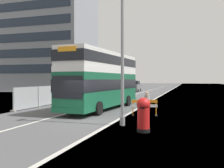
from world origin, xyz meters
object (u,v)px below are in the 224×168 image
object	(u,v)px
car_oncoming_near	(111,89)
lamppost_foreground	(122,51)
red_pillar_postbox	(143,113)
car_receding_mid	(122,88)
roadworks_barrier	(145,106)
car_receding_far	(135,86)
pedestrian_at_kerb	(147,104)
double_decker_bus	(103,79)

from	to	relation	value
car_oncoming_near	lamppost_foreground	bearing A→B (deg)	-70.92
red_pillar_postbox	car_oncoming_near	xyz separation A→B (m)	(-9.01, 23.29, 0.12)
car_oncoming_near	car_receding_mid	bearing A→B (deg)	92.67
red_pillar_postbox	roadworks_barrier	distance (m)	5.37
car_receding_far	lamppost_foreground	bearing A→B (deg)	-78.94
roadworks_barrier	car_receding_far	size ratio (longest dim) A/B	0.44
car_receding_far	pedestrian_at_kerb	size ratio (longest dim) A/B	2.38
double_decker_bus	car_oncoming_near	distance (m)	15.62
lamppost_foreground	roadworks_barrier	distance (m)	5.22
double_decker_bus	car_receding_mid	bearing A→B (deg)	101.03
pedestrian_at_kerb	car_receding_far	bearing A→B (deg)	103.41
red_pillar_postbox	car_receding_mid	size ratio (longest dim) A/B	0.38
red_pillar_postbox	car_oncoming_near	distance (m)	24.97
roadworks_barrier	car_receding_mid	size ratio (longest dim) A/B	0.41
car_oncoming_near	pedestrian_at_kerb	xyz separation A→B (m)	(8.36, -18.37, -0.18)
car_receding_mid	lamppost_foreground	bearing A→B (deg)	-74.80
roadworks_barrier	pedestrian_at_kerb	distance (m)	0.47
double_decker_bus	pedestrian_at_kerb	distance (m)	5.76
car_receding_mid	car_receding_far	distance (m)	8.82
double_decker_bus	red_pillar_postbox	bearing A→B (deg)	-58.78
car_receding_far	car_oncoming_near	bearing A→B (deg)	-90.57
roadworks_barrier	pedestrian_at_kerb	bearing A→B (deg)	-58.37
double_decker_bus	red_pillar_postbox	world-z (taller)	double_decker_bus
roadworks_barrier	pedestrian_at_kerb	world-z (taller)	pedestrian_at_kerb
roadworks_barrier	lamppost_foreground	bearing A→B (deg)	-98.01
lamppost_foreground	car_receding_mid	world-z (taller)	lamppost_foreground
lamppost_foreground	car_receding_far	bearing A→B (deg)	101.06
pedestrian_at_kerb	double_decker_bus	bearing A→B (deg)	142.48
double_decker_bus	car_receding_far	world-z (taller)	double_decker_bus
lamppost_foreground	car_oncoming_near	size ratio (longest dim) A/B	2.05
red_pillar_postbox	double_decker_bus	bearing A→B (deg)	121.22
car_oncoming_near	roadworks_barrier	bearing A→B (deg)	-65.69
pedestrian_at_kerb	car_receding_mid	bearing A→B (deg)	108.77
pedestrian_at_kerb	red_pillar_postbox	bearing A→B (deg)	-82.51
red_pillar_postbox	car_receding_far	xyz separation A→B (m)	(-8.85, 39.32, 0.12)
double_decker_bus	car_oncoming_near	xyz separation A→B (m)	(-4.00, 15.02, -1.53)
double_decker_bus	lamppost_foreground	xyz separation A→B (m)	(3.58, -6.89, 1.55)
lamppost_foreground	car_oncoming_near	world-z (taller)	lamppost_foreground
double_decker_bus	car_receding_mid	size ratio (longest dim) A/B	2.66
car_oncoming_near	car_receding_mid	distance (m)	7.23
lamppost_foreground	roadworks_barrier	world-z (taller)	lamppost_foreground
lamppost_foreground	car_receding_mid	size ratio (longest dim) A/B	1.98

